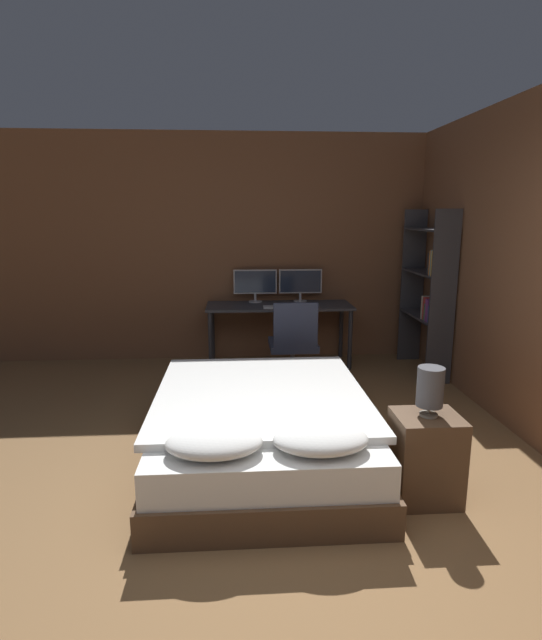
{
  "coord_description": "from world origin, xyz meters",
  "views": [
    {
      "loc": [
        -0.35,
        -2.02,
        1.77
      ],
      "look_at": [
        -0.03,
        2.72,
        0.75
      ],
      "focal_mm": 28.0,
      "sensor_mm": 36.0,
      "label": 1
    }
  ],
  "objects_px": {
    "monitor_right": "(300,283)",
    "computer_mouse": "(306,306)",
    "nightstand": "(425,457)",
    "bookshelf": "(430,287)",
    "bed": "(262,429)",
    "bedside_lamp": "(430,388)",
    "keyboard": "(281,307)",
    "desk": "(279,311)",
    "monitor_left": "(255,283)",
    "office_chair": "(293,350)"
  },
  "relations": [
    {
      "from": "nightstand",
      "to": "bookshelf",
      "type": "bearing_deg",
      "value": 69.07
    },
    {
      "from": "bed",
      "to": "office_chair",
      "type": "distance_m",
      "value": 1.71
    },
    {
      "from": "bed",
      "to": "monitor_left",
      "type": "relative_size",
      "value": 3.87
    },
    {
      "from": "monitor_left",
      "to": "bookshelf",
      "type": "xyz_separation_m",
      "value": [
        1.88,
        -0.67,
        0.04
      ]
    },
    {
      "from": "keyboard",
      "to": "computer_mouse",
      "type": "bearing_deg",
      "value": 0.0
    },
    {
      "from": "bed",
      "to": "computer_mouse",
      "type": "distance_m",
      "value": 2.31
    },
    {
      "from": "bed",
      "to": "bedside_lamp",
      "type": "xyz_separation_m",
      "value": [
        0.99,
        -0.56,
        0.49
      ]
    },
    {
      "from": "bookshelf",
      "to": "office_chair",
      "type": "bearing_deg",
      "value": -170.64
    },
    {
      "from": "monitor_left",
      "to": "computer_mouse",
      "type": "distance_m",
      "value": 0.71
    },
    {
      "from": "nightstand",
      "to": "bookshelf",
      "type": "distance_m",
      "value": 2.73
    },
    {
      "from": "monitor_left",
      "to": "office_chair",
      "type": "xyz_separation_m",
      "value": [
        0.36,
        -0.92,
        -0.58
      ]
    },
    {
      "from": "bedside_lamp",
      "to": "computer_mouse",
      "type": "xyz_separation_m",
      "value": [
        -0.38,
        2.74,
        0.0
      ]
    },
    {
      "from": "bedside_lamp",
      "to": "monitor_right",
      "type": "relative_size",
      "value": 0.59
    },
    {
      "from": "nightstand",
      "to": "computer_mouse",
      "type": "bearing_deg",
      "value": 97.97
    },
    {
      "from": "keyboard",
      "to": "bookshelf",
      "type": "distance_m",
      "value": 1.65
    },
    {
      "from": "bedside_lamp",
      "to": "monitor_left",
      "type": "bearing_deg",
      "value": 106.73
    },
    {
      "from": "monitor_left",
      "to": "computer_mouse",
      "type": "relative_size",
      "value": 7.39
    },
    {
      "from": "keyboard",
      "to": "bed",
      "type": "bearing_deg",
      "value": -98.52
    },
    {
      "from": "keyboard",
      "to": "nightstand",
      "type": "bearing_deg",
      "value": -76.27
    },
    {
      "from": "nightstand",
      "to": "bookshelf",
      "type": "relative_size",
      "value": 0.31
    },
    {
      "from": "desk",
      "to": "computer_mouse",
      "type": "distance_m",
      "value": 0.36
    },
    {
      "from": "monitor_left",
      "to": "computer_mouse",
      "type": "height_order",
      "value": "monitor_left"
    },
    {
      "from": "nightstand",
      "to": "bedside_lamp",
      "type": "xyz_separation_m",
      "value": [
        0.0,
        0.0,
        0.46
      ]
    },
    {
      "from": "nightstand",
      "to": "computer_mouse",
      "type": "distance_m",
      "value": 2.8
    },
    {
      "from": "monitor_right",
      "to": "computer_mouse",
      "type": "xyz_separation_m",
      "value": [
        0.01,
        -0.39,
        -0.21
      ]
    },
    {
      "from": "monitor_left",
      "to": "bookshelf",
      "type": "relative_size",
      "value": 0.29
    },
    {
      "from": "bed",
      "to": "desk",
      "type": "height_order",
      "value": "desk"
    },
    {
      "from": "computer_mouse",
      "to": "bookshelf",
      "type": "height_order",
      "value": "bookshelf"
    },
    {
      "from": "nightstand",
      "to": "bookshelf",
      "type": "height_order",
      "value": "bookshelf"
    },
    {
      "from": "monitor_right",
      "to": "computer_mouse",
      "type": "relative_size",
      "value": 7.39
    },
    {
      "from": "nightstand",
      "to": "computer_mouse",
      "type": "relative_size",
      "value": 7.94
    },
    {
      "from": "desk",
      "to": "monitor_left",
      "type": "bearing_deg",
      "value": 143.83
    },
    {
      "from": "keyboard",
      "to": "desk",
      "type": "bearing_deg",
      "value": 90.0
    },
    {
      "from": "bed",
      "to": "bedside_lamp",
      "type": "relative_size",
      "value": 6.5
    },
    {
      "from": "nightstand",
      "to": "monitor_left",
      "type": "distance_m",
      "value": 3.34
    },
    {
      "from": "nightstand",
      "to": "monitor_right",
      "type": "bearing_deg",
      "value": 97.21
    },
    {
      "from": "desk",
      "to": "monitor_left",
      "type": "xyz_separation_m",
      "value": [
        -0.27,
        0.2,
        0.31
      ]
    },
    {
      "from": "nightstand",
      "to": "bedside_lamp",
      "type": "bearing_deg",
      "value": 0.0
    },
    {
      "from": "nightstand",
      "to": "bedside_lamp",
      "type": "relative_size",
      "value": 1.81
    },
    {
      "from": "keyboard",
      "to": "bookshelf",
      "type": "height_order",
      "value": "bookshelf"
    },
    {
      "from": "bed",
      "to": "monitor_right",
      "type": "xyz_separation_m",
      "value": [
        0.6,
        2.57,
        0.7
      ]
    },
    {
      "from": "monitor_right",
      "to": "nightstand",
      "type": "bearing_deg",
      "value": -82.79
    },
    {
      "from": "keyboard",
      "to": "bookshelf",
      "type": "relative_size",
      "value": 0.22
    },
    {
      "from": "desk",
      "to": "keyboard",
      "type": "bearing_deg",
      "value": -90.0
    },
    {
      "from": "desk",
      "to": "bookshelf",
      "type": "relative_size",
      "value": 0.93
    },
    {
      "from": "computer_mouse",
      "to": "office_chair",
      "type": "distance_m",
      "value": 0.67
    },
    {
      "from": "monitor_right",
      "to": "keyboard",
      "type": "height_order",
      "value": "monitor_right"
    },
    {
      "from": "bedside_lamp",
      "to": "nightstand",
      "type": "bearing_deg",
      "value": 0.0
    },
    {
      "from": "nightstand",
      "to": "desk",
      "type": "bearing_deg",
      "value": 102.85
    },
    {
      "from": "bed",
      "to": "monitor_left",
      "type": "distance_m",
      "value": 2.67
    }
  ]
}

